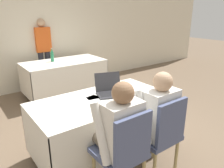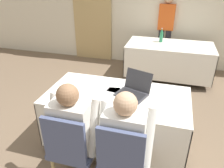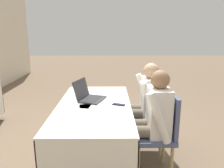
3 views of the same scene
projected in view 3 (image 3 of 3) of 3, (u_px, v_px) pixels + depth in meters
The scene contains 10 objects.
ground_plane at pixel (95, 159), 2.76m from camera, with size 24.00×24.00×0.00m, color brown.
conference_table_near at pixel (94, 118), 2.63m from camera, with size 1.69×0.86×0.73m.
laptop at pixel (89, 96), 2.75m from camera, with size 0.43×0.41×0.25m.
cell_phone at pixel (119, 105), 2.57m from camera, with size 0.11×0.16×0.01m.
paper_beside_laptop at pixel (78, 105), 2.56m from camera, with size 0.25×0.32×0.00m.
paper_centre_table at pixel (92, 107), 2.51m from camera, with size 0.26×0.33×0.00m.
chair_near_left at pixel (160, 130), 2.40m from camera, with size 0.44×0.44×0.93m.
chair_near_right at pixel (151, 113), 2.89m from camera, with size 0.44×0.44×0.93m.
person_checkered_shirt at pixel (151, 116), 2.36m from camera, with size 0.50×0.52×1.19m.
person_white_shirt at pixel (144, 102), 2.85m from camera, with size 0.50×0.52×1.19m.
Camera 3 is at (-2.46, -0.20, 1.58)m, focal length 35.00 mm.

